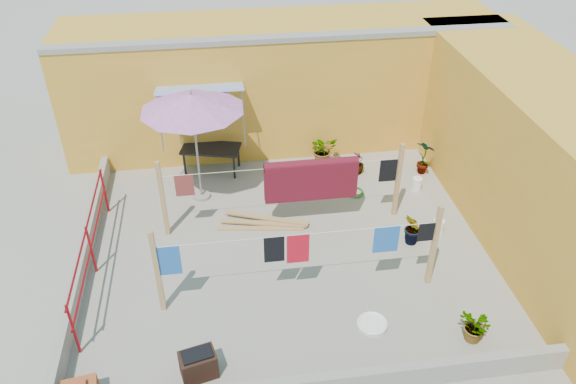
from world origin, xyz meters
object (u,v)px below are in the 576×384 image
object	(u,v)px
patio_umbrella	(192,103)
plant_back_a	(323,150)
outdoor_table	(211,150)
brazier	(198,364)
water_jug_a	(438,227)
green_hose	(354,192)
white_basin	(372,324)
water_jug_b	(417,184)

from	to	relation	value
patio_umbrella	plant_back_a	world-z (taller)	patio_umbrella
patio_umbrella	outdoor_table	xyz separation A→B (m)	(0.29, 1.13, -1.82)
patio_umbrella	brazier	bearing A→B (deg)	-91.23
water_jug_a	plant_back_a	xyz separation A→B (m)	(-1.90, 3.18, 0.21)
brazier	green_hose	distance (m)	5.95
white_basin	green_hose	distance (m)	4.11
water_jug_a	plant_back_a	bearing A→B (deg)	120.81
outdoor_table	brazier	bearing A→B (deg)	-93.70
plant_back_a	white_basin	bearing A→B (deg)	-91.83
plant_back_a	brazier	bearing A→B (deg)	-117.55
water_jug_b	green_hose	xyz separation A→B (m)	(-1.50, 0.07, -0.13)
patio_umbrella	plant_back_a	xyz separation A→B (m)	(3.10, 1.13, -2.05)
green_hose	water_jug_b	bearing A→B (deg)	-2.66
brazier	water_jug_a	size ratio (longest dim) A/B	1.72
patio_umbrella	green_hose	xyz separation A→B (m)	(3.58, -0.34, -2.38)
patio_umbrella	plant_back_a	bearing A→B (deg)	20.12
water_jug_a	water_jug_b	size ratio (longest dim) A/B	1.00
patio_umbrella	plant_back_a	size ratio (longest dim) A/B	3.64
patio_umbrella	outdoor_table	distance (m)	2.16
patio_umbrella	water_jug_b	bearing A→B (deg)	-4.59
outdoor_table	plant_back_a	world-z (taller)	plant_back_a
outdoor_table	water_jug_b	distance (m)	5.05
patio_umbrella	brazier	distance (m)	5.46
patio_umbrella	white_basin	size ratio (longest dim) A/B	4.92
water_jug_a	white_basin	bearing A→B (deg)	-131.42
outdoor_table	brazier	distance (m)	6.16
patio_umbrella	water_jug_b	xyz separation A→B (m)	(5.08, -0.41, -2.25)
water_jug_a	water_jug_b	world-z (taller)	water_jug_a
water_jug_a	patio_umbrella	bearing A→B (deg)	157.70
water_jug_a	brazier	bearing A→B (deg)	-149.89
water_jug_b	plant_back_a	distance (m)	2.52
outdoor_table	green_hose	distance (m)	3.65
patio_umbrella	outdoor_table	bearing A→B (deg)	75.67
green_hose	plant_back_a	distance (m)	1.59
white_basin	water_jug_b	bearing A→B (deg)	61.62
white_basin	water_jug_a	distance (m)	3.14
brazier	plant_back_a	world-z (taller)	plant_back_a
brazier	water_jug_b	distance (m)	6.93
white_basin	green_hose	size ratio (longest dim) A/B	1.16
water_jug_b	outdoor_table	bearing A→B (deg)	162.15
white_basin	plant_back_a	distance (m)	5.55
brazier	plant_back_a	distance (m)	6.93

